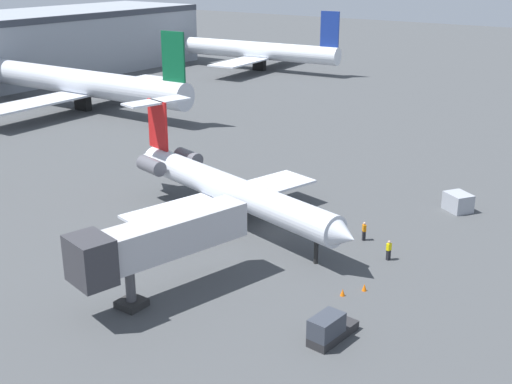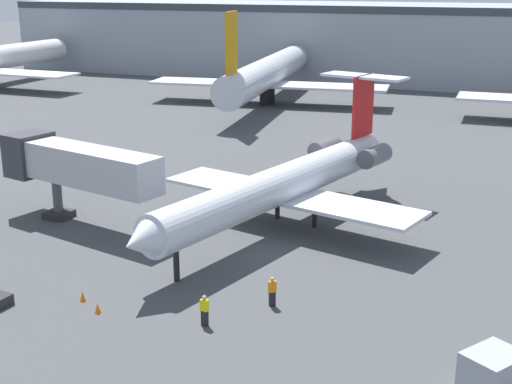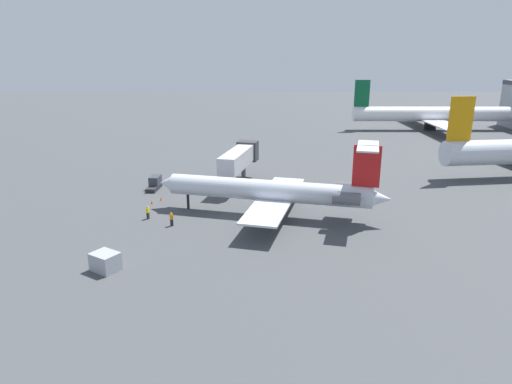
# 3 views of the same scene
# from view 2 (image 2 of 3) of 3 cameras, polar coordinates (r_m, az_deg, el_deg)

# --- Properties ---
(ground_plane) EXTENTS (400.00, 400.00, 0.10)m
(ground_plane) POSITION_cam_2_polar(r_m,az_deg,el_deg) (46.75, -0.23, -4.67)
(ground_plane) COLOR #424447
(regional_jet) EXTENTS (20.12, 29.47, 9.64)m
(regional_jet) POSITION_cam_2_polar(r_m,az_deg,el_deg) (49.95, 2.59, 0.92)
(regional_jet) COLOR silver
(regional_jet) RESTS_ON ground_plane
(jet_bridge) EXTENTS (13.88, 5.99, 6.07)m
(jet_bridge) POSITION_cam_2_polar(r_m,az_deg,el_deg) (52.18, -14.59, 2.17)
(jet_bridge) COLOR #ADADB2
(jet_bridge) RESTS_ON ground_plane
(ground_crew_marshaller) EXTENTS (0.45, 0.36, 1.69)m
(ground_crew_marshaller) POSITION_cam_2_polar(r_m,az_deg,el_deg) (36.70, -4.15, -9.45)
(ground_crew_marshaller) COLOR black
(ground_crew_marshaller) RESTS_ON ground_plane
(ground_crew_loader) EXTENTS (0.47, 0.46, 1.69)m
(ground_crew_loader) POSITION_cam_2_polar(r_m,az_deg,el_deg) (38.67, 1.31, -7.98)
(ground_crew_loader) COLOR black
(ground_crew_loader) RESTS_ON ground_plane
(cargo_container_uld) EXTENTS (2.99, 3.13, 1.76)m
(cargo_container_uld) POSITION_cam_2_polar(r_m,az_deg,el_deg) (32.99, 18.46, -13.52)
(cargo_container_uld) COLOR #999EA8
(cargo_container_uld) RESTS_ON ground_plane
(traffic_cone_near) EXTENTS (0.36, 0.36, 0.55)m
(traffic_cone_near) POSITION_cam_2_polar(r_m,az_deg,el_deg) (40.60, -13.74, -8.14)
(traffic_cone_near) COLOR orange
(traffic_cone_near) RESTS_ON ground_plane
(traffic_cone_mid) EXTENTS (0.36, 0.36, 0.55)m
(traffic_cone_mid) POSITION_cam_2_polar(r_m,az_deg,el_deg) (39.06, -12.59, -9.09)
(traffic_cone_mid) COLOR orange
(traffic_cone_mid) RESTS_ON ground_plane
(terminal_building) EXTENTS (155.45, 23.27, 12.81)m
(terminal_building) POSITION_cam_2_polar(r_m,az_deg,el_deg) (126.61, 14.47, 11.45)
(terminal_building) COLOR #8C939E
(terminal_building) RESTS_ON ground_plane
(parked_airliner_west_mid) EXTENTS (33.88, 39.95, 13.48)m
(parked_airliner_west_mid) POSITION_cam_2_polar(r_m,az_deg,el_deg) (100.14, 0.90, 9.49)
(parked_airliner_west_mid) COLOR silver
(parked_airliner_west_mid) RESTS_ON ground_plane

